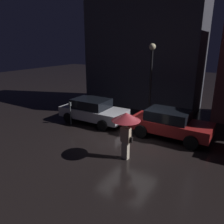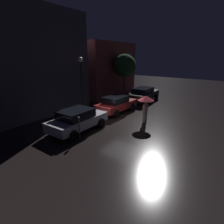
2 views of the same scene
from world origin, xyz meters
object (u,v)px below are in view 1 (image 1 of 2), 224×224
parked_car_red (170,123)px  pedestrian_with_umbrella (126,121)px  parking_meter (70,111)px  street_lamp_near (151,70)px  parked_car_silver (93,110)px

parked_car_red → pedestrian_with_umbrella: bearing=-104.1°
pedestrian_with_umbrella → parking_meter: bearing=163.2°
parked_car_red → pedestrian_with_umbrella: size_ratio=1.98×
parked_car_red → parking_meter: 5.58m
parking_meter → street_lamp_near: (3.48, 3.31, 2.20)m
parked_car_silver → street_lamp_near: size_ratio=0.89×
pedestrian_with_umbrella → street_lamp_near: size_ratio=0.44×
street_lamp_near → parked_car_silver: bearing=-139.6°
parked_car_silver → parking_meter: 1.35m
parking_meter → parked_car_silver: bearing=51.5°
parked_car_red → pedestrian_with_umbrella: pedestrian_with_umbrella is taller
parking_meter → street_lamp_near: size_ratio=0.29×
pedestrian_with_umbrella → parking_meter: pedestrian_with_umbrella is taller
pedestrian_with_umbrella → street_lamp_near: (-1.13, 5.13, 1.38)m
parking_meter → pedestrian_with_umbrella: bearing=-21.5°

